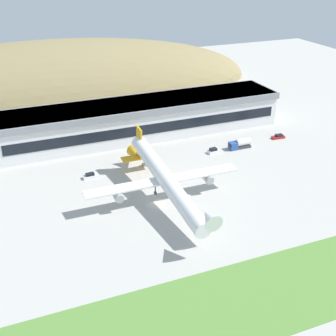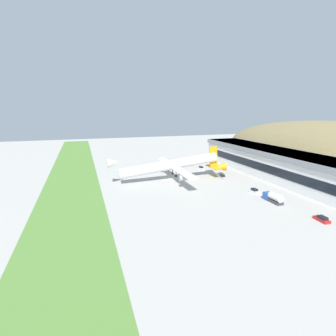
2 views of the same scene
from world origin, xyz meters
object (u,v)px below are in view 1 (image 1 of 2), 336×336
Objects in this scene: service_car_1 at (150,163)px; cargo_airplane at (165,179)px; service_car_3 at (91,176)px; fuel_truck at (240,144)px; service_car_0 at (278,137)px; service_car_2 at (214,151)px; terminal_building at (142,117)px.

cargo_airplane is at bearing -100.28° from service_car_1.
service_car_3 is 50.59m from fuel_truck.
cargo_airplane is 23.05m from service_car_1.
cargo_airplane is at bearing -54.63° from service_car_3.
service_car_0 is 1.00× the size of service_car_3.
cargo_airplane is 42.74m from fuel_truck.
cargo_airplane reaches higher than service_car_0.
service_car_1 reaches higher than service_car_3.
service_car_1 is 18.66m from service_car_3.
service_car_1 is 31.95m from fuel_truck.
service_car_1 is at bearing -178.38° from service_car_2.
service_car_3 is (-40.77, -1.98, -0.06)m from service_car_2.
fuel_truck is at bearing -41.66° from terminal_building.
service_car_2 is 9.80m from fuel_truck.
cargo_airplane is 11.52× the size of service_car_0.
terminal_building is 35.02m from fuel_truck.
fuel_truck is (-16.59, -2.27, 0.91)m from service_car_0.
service_car_2 is at bearing 1.62° from service_car_1.
terminal_building is 28.80m from service_car_2.
service_car_3 is at bearing -177.22° from service_car_2.
fuel_truck reaches higher than service_car_3.
service_car_3 is at bearing -134.59° from terminal_building.
terminal_building reaches higher than service_car_0.
terminal_building is 35.72m from service_car_3.
service_car_3 reaches higher than service_car_0.
service_car_1 is 0.98× the size of service_car_3.
terminal_building is 22.20× the size of service_car_1.
service_car_0 is at bearing 3.67° from service_car_3.
service_car_1 is (-6.08, -23.69, -6.24)m from terminal_building.
terminal_building is 1.88× the size of cargo_airplane.
service_car_2 is (22.17, 0.63, 0.03)m from service_car_1.
fuel_truck is (31.93, 0.68, 0.84)m from service_car_1.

